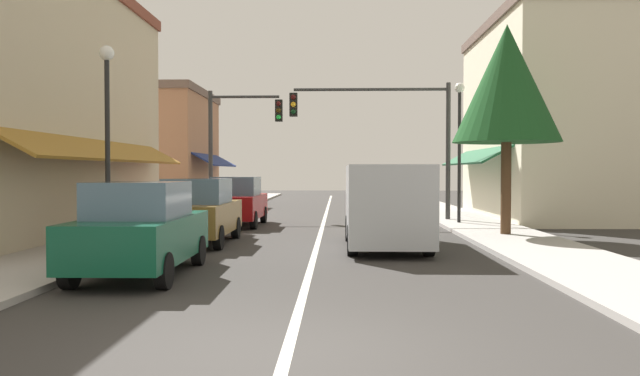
{
  "coord_description": "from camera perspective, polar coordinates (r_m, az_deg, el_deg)",
  "views": [
    {
      "loc": [
        0.55,
        -6.59,
        1.96
      ],
      "look_at": [
        -0.07,
        15.02,
        1.39
      ],
      "focal_mm": 35.29,
      "sensor_mm": 36.0,
      "label": 1
    }
  ],
  "objects": [
    {
      "name": "traffic_signal_left_corner",
      "position": [
        26.59,
        -7.71,
        4.89
      ],
      "size": [
        3.14,
        0.5,
        5.34
      ],
      "color": "#333333",
      "rests_on": "ground"
    },
    {
      "name": "sidewalk_right",
      "position": [
        25.15,
        13.0,
        -2.86
      ],
      "size": [
        2.6,
        56.0,
        0.12
      ],
      "primitive_type": "cube",
      "color": "#A39E99",
      "rests_on": "ground"
    },
    {
      "name": "street_lamp_left_near",
      "position": [
        16.13,
        -18.73,
        6.36
      ],
      "size": [
        0.36,
        0.36,
        5.0
      ],
      "color": "black",
      "rests_on": "ground"
    },
    {
      "name": "traffic_signal_mast_arm",
      "position": [
        24.46,
        6.35,
        5.71
      ],
      "size": [
        6.2,
        0.5,
        5.38
      ],
      "color": "#333333",
      "rests_on": "ground"
    },
    {
      "name": "parked_car_second_left",
      "position": [
        17.35,
        -10.95,
        -2.1
      ],
      "size": [
        1.79,
        4.1,
        1.77
      ],
      "rotation": [
        0.0,
        0.0,
        0.0
      ],
      "color": "brown",
      "rests_on": "ground"
    },
    {
      "name": "lane_center_stripe",
      "position": [
        24.67,
        0.35,
        -3.04
      ],
      "size": [
        0.14,
        52.0,
        0.01
      ],
      "primitive_type": "cube",
      "color": "silver",
      "rests_on": "ground"
    },
    {
      "name": "storefront_left_block",
      "position": [
        21.28,
        -27.05,
        6.96
      ],
      "size": [
        6.89,
        14.2,
        8.09
      ],
      "color": "#BCAD8E",
      "rests_on": "ground"
    },
    {
      "name": "ground_plane",
      "position": [
        24.67,
        0.35,
        -3.05
      ],
      "size": [
        80.0,
        80.0,
        0.0
      ],
      "primitive_type": "plane",
      "color": "#33302D"
    },
    {
      "name": "parked_car_third_left",
      "position": [
        22.83,
        -7.54,
        -1.22
      ],
      "size": [
        1.8,
        4.11,
        1.77
      ],
      "rotation": [
        0.0,
        0.0,
        -0.01
      ],
      "color": "maroon",
      "rests_on": "ground"
    },
    {
      "name": "storefront_far_left",
      "position": [
        35.91,
        -13.83,
        3.49
      ],
      "size": [
        5.75,
        8.2,
        6.44
      ],
      "color": "#9E6B4C",
      "rests_on": "ground"
    },
    {
      "name": "storefront_right_block",
      "position": [
        28.22,
        20.77,
        5.79
      ],
      "size": [
        7.21,
        10.2,
        8.23
      ],
      "color": "beige",
      "rests_on": "ground"
    },
    {
      "name": "van_in_lane",
      "position": [
        16.23,
        5.94,
        -1.38
      ],
      "size": [
        2.01,
        5.18,
        2.12
      ],
      "rotation": [
        0.0,
        0.0,
        0.0
      ],
      "color": "#B2B7BC",
      "rests_on": "ground"
    },
    {
      "name": "tree_right_near",
      "position": [
        19.46,
        16.57,
        9.01
      ],
      "size": [
        3.14,
        3.14,
        6.28
      ],
      "color": "#4C331E",
      "rests_on": "ground"
    },
    {
      "name": "street_lamp_right_mid",
      "position": [
        23.25,
        12.53,
        5.11
      ],
      "size": [
        0.36,
        0.36,
        5.15
      ],
      "color": "black",
      "rests_on": "ground"
    },
    {
      "name": "parked_car_nearest_left",
      "position": [
        12.24,
        -15.96,
        -3.63
      ],
      "size": [
        1.82,
        4.12,
        1.77
      ],
      "rotation": [
        0.0,
        0.0,
        0.01
      ],
      "color": "#0F4C33",
      "rests_on": "ground"
    },
    {
      "name": "sidewalk_left",
      "position": [
        25.39,
        -12.17,
        -2.82
      ],
      "size": [
        2.6,
        56.0,
        0.12
      ],
      "primitive_type": "cube",
      "color": "#A39E99",
      "rests_on": "ground"
    }
  ]
}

